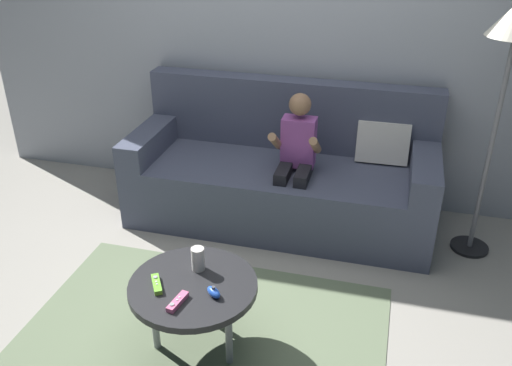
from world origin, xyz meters
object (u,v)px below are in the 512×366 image
Objects in this scene: game_remote_lime_near_edge at (157,284)px; nunchuk_blue at (214,292)px; person_seated_on_couch at (296,158)px; coffee_table at (193,289)px; couch at (283,176)px; soda_can at (198,259)px; game_remote_pink_far_corner at (178,302)px.

nunchuk_blue is at bearing 0.86° from game_remote_lime_near_edge.
person_seated_on_couch is 1.33m from game_remote_lime_near_edge.
coffee_table is at bearing 22.91° from game_remote_lime_near_edge.
person_seated_on_couch is 1.23m from coffee_table.
game_remote_lime_near_edge reaches higher than coffee_table.
couch is 16.79× the size of soda_can.
couch reaches higher than soda_can.
coffee_table is 6.39× the size of nunchuk_blue.
soda_can is at bearing 89.93° from game_remote_pink_far_corner.
game_remote_pink_far_corner is (0.14, -0.09, 0.00)m from game_remote_lime_near_edge.
person_seated_on_couch is 1.53× the size of coffee_table.
soda_can is at bearing -104.00° from person_seated_on_couch.
nunchuk_blue is 0.80× the size of soda_can.
game_remote_pink_far_corner is (-0.14, -0.10, -0.01)m from nunchuk_blue.
game_remote_pink_far_corner reaches higher than coffee_table.
couch is 2.15× the size of person_seated_on_couch.
couch is 21.01× the size of nunchuk_blue.
coffee_table is 0.18m from game_remote_lime_near_edge.
soda_can is (0.14, 0.18, 0.05)m from game_remote_lime_near_edge.
person_seated_on_couch reaches higher than coffee_table.
nunchuk_blue is (0.13, -0.06, 0.06)m from coffee_table.
game_remote_lime_near_edge is at bearing -101.66° from couch.
soda_can reaches higher than game_remote_pink_far_corner.
nunchuk_blue is at bearing -90.57° from couch.
soda_can is (-0.14, 0.17, 0.04)m from nunchuk_blue.
game_remote_pink_far_corner is at bearing -144.99° from nunchuk_blue.
game_remote_pink_far_corner is 0.28m from soda_can.
person_seated_on_couch is 6.91× the size of game_remote_lime_near_edge.
person_seated_on_couch reaches higher than couch.
person_seated_on_couch is at bearing 76.00° from soda_can.
game_remote_lime_near_edge is at bearing -157.09° from coffee_table.
person_seated_on_couch is at bearing 77.87° from coffee_table.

